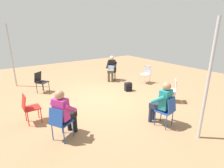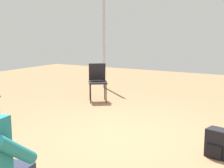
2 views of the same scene
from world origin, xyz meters
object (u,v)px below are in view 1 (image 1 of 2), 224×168
at_px(chair_south, 29,106).
at_px(person_with_laptop, 112,67).
at_px(chair_east, 167,110).
at_px(chair_northeast, 172,89).
at_px(backpack_near_laptop_user, 128,87).
at_px(chair_southeast, 60,121).
at_px(person_in_magenta, 64,111).
at_px(chair_north, 146,73).
at_px(person_in_teal, 162,101).
at_px(chair_southwest, 41,81).
at_px(chair_northwest, 112,70).

bearing_deg(chair_south, person_with_laptop, 116.03).
relative_size(chair_east, chair_northeast, 1.00).
xyz_separation_m(person_with_laptop, backpack_near_laptop_user, (1.68, -0.30, -0.53)).
xyz_separation_m(chair_southeast, person_in_magenta, (-0.08, 0.14, 0.20)).
height_order(chair_north, person_in_teal, person_in_teal).
xyz_separation_m(chair_southeast, chair_north, (-2.13, 4.94, 0.00)).
bearing_deg(person_in_teal, chair_southwest, 103.76).
bearing_deg(chair_north, chair_northwest, 26.26).
bearing_deg(chair_northeast, chair_south, 121.64).
relative_size(chair_east, person_in_magenta, 0.69).
distance_m(chair_northwest, person_with_laptop, 0.26).
distance_m(chair_east, person_in_teal, 0.26).
bearing_deg(chair_northwest, chair_north, 171.55).
height_order(person_with_laptop, backpack_near_laptop_user, person_with_laptop).
xyz_separation_m(chair_north, person_in_magenta, (2.05, -4.80, 0.20)).
height_order(chair_east, chair_north, same).
bearing_deg(chair_southwest, person_in_teal, 77.80).
distance_m(chair_east, chair_northeast, 1.81).
xyz_separation_m(chair_northwest, chair_north, (1.40, 1.02, 0.00)).
distance_m(chair_east, chair_north, 3.96).
distance_m(chair_north, person_with_laptop, 1.72).
bearing_deg(chair_east, chair_southwest, 103.31).
relative_size(chair_southwest, person_in_teal, 0.69).
bearing_deg(person_in_teal, backpack_near_laptop_user, 58.22).
relative_size(chair_south, backpack_near_laptop_user, 2.36).
relative_size(chair_north, person_with_laptop, 0.69).
relative_size(person_in_teal, backpack_near_laptop_user, 3.44).
bearing_deg(chair_southeast, chair_northwest, 101.40).
bearing_deg(person_with_laptop, chair_northeast, 139.56).
bearing_deg(chair_south, chair_northeast, 72.98).
bearing_deg(person_in_magenta, chair_southwest, 144.54).
distance_m(chair_south, chair_east, 3.74).
height_order(chair_south, person_in_teal, person_in_teal).
distance_m(chair_south, person_with_laptop, 4.74).
bearing_deg(chair_south, chair_southeast, 17.67).
xyz_separation_m(chair_east, backpack_near_laptop_user, (-2.75, 0.96, -0.34)).
relative_size(chair_northwest, person_with_laptop, 0.69).
xyz_separation_m(chair_south, backpack_near_laptop_user, (-0.46, 3.93, -0.34)).
xyz_separation_m(chair_east, person_in_magenta, (-1.10, -2.40, 0.20)).
bearing_deg(backpack_near_laptop_user, chair_northeast, 17.34).
distance_m(chair_north, backpack_near_laptop_user, 1.53).
height_order(chair_south, backpack_near_laptop_user, chair_south).
distance_m(chair_southeast, chair_north, 5.38).
xyz_separation_m(chair_north, chair_northeast, (2.16, -0.89, 0.00)).
bearing_deg(chair_northeast, person_in_teal, 165.90).
height_order(chair_south, chair_southwest, same).
distance_m(chair_southeast, person_with_laptop, 5.11).
distance_m(chair_northwest, chair_southeast, 5.28).
relative_size(chair_northwest, chair_southeast, 1.00).
bearing_deg(chair_southwest, person_with_laptop, 138.92).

